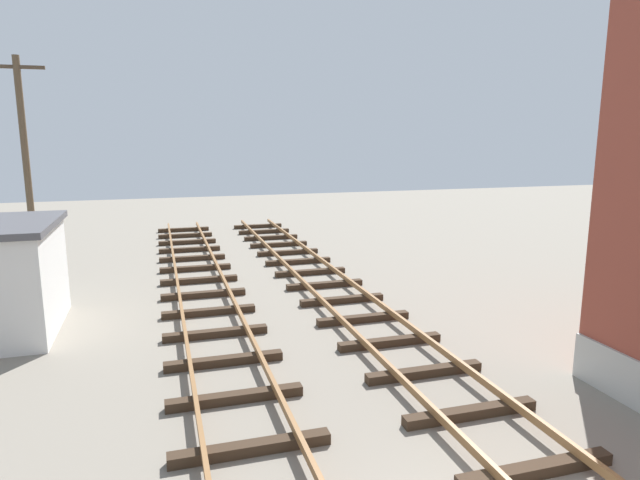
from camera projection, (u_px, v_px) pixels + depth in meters
The scene contains 1 object.
utility_pole_far at pixel (26, 159), 19.59m from camera, with size 1.80×0.24×7.55m.
Camera 1 is at (-3.70, -4.18, 4.80)m, focal length 30.71 mm.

